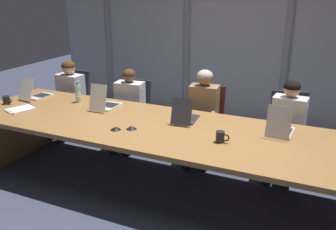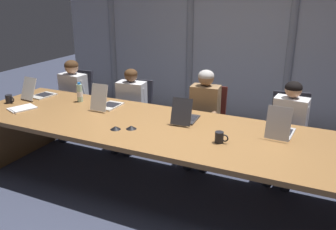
% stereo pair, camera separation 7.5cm
% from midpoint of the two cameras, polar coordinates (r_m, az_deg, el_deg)
% --- Properties ---
extents(ground_plane, '(13.35, 13.35, 0.00)m').
position_cam_midpoint_polar(ground_plane, '(4.06, 0.33, -11.89)').
color(ground_plane, '#383D51').
extents(conference_table, '(4.90, 1.29, 0.74)m').
position_cam_midpoint_polar(conference_table, '(3.78, 0.35, -3.91)').
color(conference_table, olive).
rests_on(conference_table, ground_plane).
extents(curtain_backdrop, '(6.67, 0.17, 2.71)m').
position_cam_midpoint_polar(curtain_backdrop, '(5.98, 10.60, 11.87)').
color(curtain_backdrop, '#B2B2B7').
rests_on(curtain_backdrop, ground_plane).
extents(laptop_left_end, '(0.27, 0.45, 0.30)m').
position_cam_midpoint_polar(laptop_left_end, '(5.07, -20.74, 3.14)').
color(laptop_left_end, beige).
rests_on(laptop_left_end, conference_table).
extents(laptop_left_mid, '(0.22, 0.42, 0.33)m').
position_cam_midpoint_polar(laptop_left_mid, '(4.40, -10.47, 1.81)').
color(laptop_left_mid, beige).
rests_on(laptop_left_mid, conference_table).
extents(laptop_center, '(0.25, 0.41, 0.30)m').
position_cam_midpoint_polar(laptop_center, '(3.91, 2.21, -0.24)').
color(laptop_center, '#2D2D33').
rests_on(laptop_center, conference_table).
extents(laptop_right_mid, '(0.25, 0.42, 0.33)m').
position_cam_midpoint_polar(laptop_right_mid, '(3.71, 16.95, -2.13)').
color(laptop_right_mid, '#BCBCC1').
rests_on(laptop_right_mid, conference_table).
extents(office_chair_left_end, '(0.60, 0.60, 0.93)m').
position_cam_midpoint_polar(office_chair_left_end, '(5.74, -15.30, 0.79)').
color(office_chair_left_end, '#2D2D38').
rests_on(office_chair_left_end, ground_plane).
extents(office_chair_left_mid, '(0.60, 0.60, 0.89)m').
position_cam_midpoint_polar(office_chair_left_mid, '(5.16, -6.13, -0.84)').
color(office_chair_left_mid, '#2D2D38').
rests_on(office_chair_left_mid, ground_plane).
extents(office_chair_center, '(0.60, 0.60, 0.92)m').
position_cam_midpoint_polar(office_chair_center, '(4.74, 5.42, -2.60)').
color(office_chair_center, '#511E19').
rests_on(office_chair_center, ground_plane).
extents(office_chair_right_mid, '(0.60, 0.61, 0.95)m').
position_cam_midpoint_polar(office_chair_right_mid, '(4.55, 17.86, -4.35)').
color(office_chair_right_mid, '#2D2D38').
rests_on(office_chair_right_mid, ground_plane).
extents(person_left_end, '(0.44, 0.57, 1.13)m').
position_cam_midpoint_polar(person_left_end, '(5.51, -16.21, 3.25)').
color(person_left_end, silver).
rests_on(person_left_end, ground_plane).
extents(person_left_mid, '(0.43, 0.57, 1.09)m').
position_cam_midpoint_polar(person_left_mid, '(4.93, -6.94, 1.64)').
color(person_left_mid, silver).
rests_on(person_left_mid, ground_plane).
extents(person_center, '(0.40, 0.57, 1.18)m').
position_cam_midpoint_polar(person_center, '(4.49, 4.99, 0.55)').
color(person_center, olive).
rests_on(person_center, ground_plane).
extents(person_right_mid, '(0.41, 0.57, 1.15)m').
position_cam_midpoint_polar(person_right_mid, '(4.30, 17.95, -1.53)').
color(person_right_mid, silver).
rests_on(person_right_mid, ground_plane).
extents(water_bottle_primary, '(0.07, 0.07, 0.25)m').
position_cam_midpoint_polar(water_bottle_primary, '(4.72, -14.64, 3.35)').
color(water_bottle_primary, '#ADD1B2').
rests_on(water_bottle_primary, conference_table).
extents(coffee_mug_near, '(0.13, 0.08, 0.11)m').
position_cam_midpoint_polar(coffee_mug_near, '(3.41, 7.79, -3.49)').
color(coffee_mug_near, black).
rests_on(coffee_mug_near, conference_table).
extents(coffee_mug_far, '(0.13, 0.08, 0.11)m').
position_cam_midpoint_polar(coffee_mug_far, '(4.96, -24.78, 2.19)').
color(coffee_mug_far, black).
rests_on(coffee_mug_far, conference_table).
extents(conference_mic_middle, '(0.11, 0.11, 0.03)m').
position_cam_midpoint_polar(conference_mic_middle, '(3.73, -8.94, -2.10)').
color(conference_mic_middle, black).
rests_on(conference_mic_middle, conference_table).
extents(conference_mic_right_side, '(0.11, 0.11, 0.03)m').
position_cam_midpoint_polar(conference_mic_right_side, '(3.73, -6.44, -2.01)').
color(conference_mic_right_side, black).
rests_on(conference_mic_right_side, conference_table).
extents(spiral_notepad, '(0.31, 0.36, 0.03)m').
position_cam_midpoint_polar(spiral_notepad, '(4.66, -23.01, 0.84)').
color(spiral_notepad, silver).
rests_on(spiral_notepad, conference_table).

